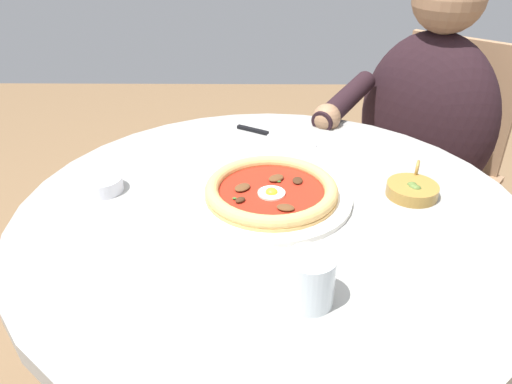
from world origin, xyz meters
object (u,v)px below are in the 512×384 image
object	(u,v)px
dining_table	(270,279)
ramekin_capers	(102,184)
water_glass	(309,282)
steak_knife	(264,133)
diner_person	(414,181)
cafe_chair_diner	(435,156)
olive_pan	(412,189)
pizza_on_plate	(272,192)

from	to	relation	value
dining_table	ramekin_capers	distance (m)	0.38
water_glass	steak_knife	world-z (taller)	water_glass
diner_person	cafe_chair_diner	bearing A→B (deg)	49.56
olive_pan	diner_person	world-z (taller)	diner_person
pizza_on_plate	cafe_chair_diner	bearing A→B (deg)	49.14
dining_table	ramekin_capers	world-z (taller)	ramekin_capers
cafe_chair_diner	pizza_on_plate	bearing A→B (deg)	-130.86
dining_table	cafe_chair_diner	world-z (taller)	cafe_chair_diner
water_glass	steak_knife	bearing A→B (deg)	95.91
dining_table	pizza_on_plate	bearing A→B (deg)	88.76
pizza_on_plate	diner_person	distance (m)	0.72
steak_knife	ramekin_capers	distance (m)	0.42
steak_knife	ramekin_capers	bearing A→B (deg)	-138.98
water_glass	cafe_chair_diner	xyz separation A→B (m)	(0.49, 0.89, -0.24)
steak_knife	olive_pan	distance (m)	0.40
steak_knife	cafe_chair_diner	world-z (taller)	cafe_chair_diner
dining_table	steak_knife	size ratio (longest dim) A/B	4.92
ramekin_capers	olive_pan	size ratio (longest dim) A/B	0.68
dining_table	ramekin_capers	xyz separation A→B (m)	(-0.33, 0.06, 0.19)
ramekin_capers	cafe_chair_diner	size ratio (longest dim) A/B	0.09
steak_knife	ramekin_capers	size ratio (longest dim) A/B	2.37
ramekin_capers	water_glass	bearing A→B (deg)	-38.98
pizza_on_plate	steak_knife	size ratio (longest dim) A/B	1.59
cafe_chair_diner	water_glass	bearing A→B (deg)	-118.72
steak_knife	cafe_chair_diner	distance (m)	0.66
pizza_on_plate	steak_knife	xyz separation A→B (m)	(-0.01, 0.30, -0.01)
olive_pan	steak_knife	bearing A→B (deg)	134.59
dining_table	diner_person	xyz separation A→B (m)	(0.44, 0.54, -0.07)
cafe_chair_diner	steak_knife	bearing A→B (deg)	-150.08
pizza_on_plate	olive_pan	size ratio (longest dim) A/B	2.55
dining_table	diner_person	size ratio (longest dim) A/B	0.83
steak_knife	olive_pan	bearing A→B (deg)	-45.41
ramekin_capers	diner_person	xyz separation A→B (m)	(0.77, 0.48, -0.26)
dining_table	cafe_chair_diner	distance (m)	0.84
water_glass	olive_pan	distance (m)	0.36
dining_table	steak_knife	distance (m)	0.37
dining_table	olive_pan	world-z (taller)	olive_pan
olive_pan	ramekin_capers	bearing A→B (deg)	178.91
ramekin_capers	cafe_chair_diner	distance (m)	1.06
steak_knife	cafe_chair_diner	bearing A→B (deg)	29.92
ramekin_capers	olive_pan	bearing A→B (deg)	-1.09
water_glass	olive_pan	bearing A→B (deg)	52.79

